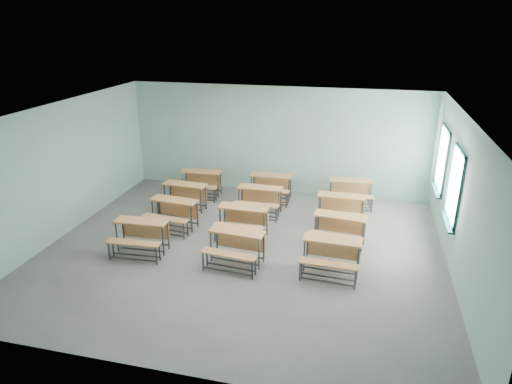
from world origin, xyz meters
TOP-DOWN VIEW (x-y plane):
  - room at (0.08, 0.03)m, footprint 9.04×8.04m
  - desk_unit_r0c0 at (-2.21, -0.64)m, footprint 1.25×0.88m
  - desk_unit_r0c1 at (0.02, -0.64)m, footprint 1.28×0.92m
  - desk_unit_r0c2 at (2.05, -0.54)m, footprint 1.25×0.88m
  - desk_unit_r1c0 at (-2.02, 0.72)m, footprint 1.29×0.94m
  - desk_unit_r1c1 at (-0.19, 0.69)m, footprint 1.22×0.83m
  - desk_unit_r1c2 at (2.12, 0.73)m, footprint 1.29×0.94m
  - desk_unit_r2c0 at (-2.20, 1.88)m, footprint 1.27×0.91m
  - desk_unit_r2c1 at (-0.11, 2.11)m, footprint 1.21×0.82m
  - desk_unit_r2c2 at (2.07, 2.02)m, footprint 1.21×0.81m
  - desk_unit_r3c0 at (-2.13, 3.03)m, footprint 1.23×0.85m
  - desk_unit_r3c1 at (-0.03, 3.19)m, footprint 1.23×0.84m
  - desk_unit_r3c2 at (2.26, 3.29)m, footprint 1.30×0.95m

SIDE VIEW (x-z plane):
  - desk_unit_r0c0 at x=-2.21m, z-range 0.13..0.88m
  - desk_unit_r0c1 at x=0.02m, z-range 0.13..0.88m
  - desk_unit_r0c2 at x=2.05m, z-range 0.13..0.88m
  - desk_unit_r1c0 at x=-2.02m, z-range 0.13..0.88m
  - desk_unit_r1c1 at x=-0.19m, z-range 0.13..0.88m
  - desk_unit_r1c2 at x=2.12m, z-range 0.13..0.88m
  - desk_unit_r2c0 at x=-2.20m, z-range 0.13..0.88m
  - desk_unit_r2c1 at x=-0.11m, z-range 0.13..0.88m
  - desk_unit_r2c2 at x=2.07m, z-range 0.13..0.88m
  - desk_unit_r3c0 at x=-2.13m, z-range 0.13..0.88m
  - desk_unit_r3c1 at x=-0.03m, z-range 0.13..0.88m
  - desk_unit_r3c2 at x=2.26m, z-range 0.13..0.88m
  - room at x=0.08m, z-range -0.02..3.22m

